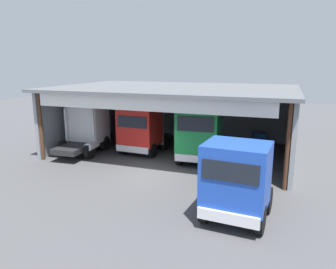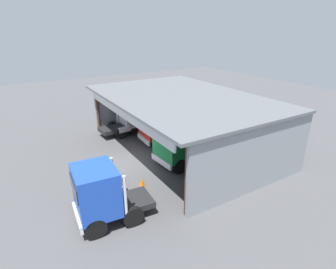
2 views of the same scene
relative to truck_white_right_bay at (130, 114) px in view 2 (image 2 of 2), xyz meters
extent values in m
plane|color=#4C4C4F|center=(5.98, -2.88, -1.92)|extent=(80.00, 80.00, 0.00)
cube|color=gray|center=(5.98, 7.49, 0.35)|extent=(15.81, 0.24, 4.54)
cube|color=gray|center=(-1.92, 2.31, 0.35)|extent=(0.24, 10.37, 4.54)
cube|color=gray|center=(13.89, 2.31, 0.35)|extent=(0.24, 10.37, 4.54)
cube|color=slate|center=(5.98, 1.99, 2.71)|extent=(16.41, 11.00, 0.20)
cylinder|color=#4C2D1E|center=(-1.67, -2.73, 0.35)|extent=(0.24, 0.24, 4.54)
cylinder|color=#4C2D1E|center=(13.64, -2.73, 0.35)|extent=(0.24, 0.24, 4.54)
cube|color=white|center=(5.98, -3.13, 2.26)|extent=(14.23, 0.12, 0.90)
cube|color=white|center=(-0.04, 0.27, 0.34)|extent=(2.51, 2.28, 2.93)
cube|color=black|center=(-0.11, 1.36, 0.85)|extent=(2.02, 0.19, 0.88)
cube|color=silver|center=(-0.11, 1.39, -1.23)|extent=(2.26, 0.30, 0.44)
cube|color=#232326|center=(0.08, -1.53, -1.20)|extent=(1.99, 3.39, 0.36)
cylinder|color=silver|center=(-1.03, -1.01, 0.00)|extent=(0.18, 0.18, 2.75)
cylinder|color=silver|center=(1.11, -0.87, 0.00)|extent=(0.18, 0.18, 2.75)
cylinder|color=silver|center=(1.12, -1.16, -1.08)|extent=(0.64, 1.23, 0.56)
cylinder|color=black|center=(-1.10, 0.63, -1.38)|extent=(0.37, 1.11, 1.09)
cylinder|color=black|center=(0.97, 0.77, -1.38)|extent=(0.37, 1.11, 1.09)
cylinder|color=black|center=(-0.96, -1.60, -1.38)|extent=(0.37, 1.11, 1.09)
cylinder|color=black|center=(1.11, -1.46, -1.38)|extent=(0.37, 1.11, 1.09)
cube|color=red|center=(3.91, 0.68, 0.15)|extent=(2.67, 2.35, 2.61)
cube|color=black|center=(3.86, -0.46, 0.60)|extent=(2.18, 0.17, 0.78)
cube|color=silver|center=(3.85, -0.49, -1.26)|extent=(2.44, 0.28, 0.44)
cube|color=#232326|center=(4.00, 2.52, -1.23)|extent=(2.08, 3.45, 0.36)
cylinder|color=silver|center=(5.13, 1.88, 0.10)|extent=(0.18, 0.18, 3.02)
cylinder|color=silver|center=(2.82, 2.00, 0.10)|extent=(0.18, 0.18, 3.02)
cylinder|color=silver|center=(2.84, 2.28, -1.11)|extent=(0.62, 1.23, 0.56)
cylinder|color=black|center=(5.02, 0.17, -1.41)|extent=(0.35, 1.04, 1.03)
cylinder|color=black|center=(2.76, 0.29, -1.41)|extent=(0.35, 1.04, 1.03)
cylinder|color=black|center=(5.13, 2.46, -1.41)|extent=(0.35, 1.04, 1.03)
cylinder|color=black|center=(2.87, 2.57, -1.41)|extent=(0.35, 1.04, 1.03)
cube|color=#197F3D|center=(8.35, -0.07, 0.38)|extent=(2.75, 2.61, 2.98)
cube|color=black|center=(8.45, -1.30, 0.91)|extent=(2.18, 0.23, 0.90)
cube|color=silver|center=(8.45, -1.33, -1.21)|extent=(2.44, 0.35, 0.44)
cube|color=#232326|center=(8.19, 1.99, -1.18)|extent=(2.21, 3.90, 0.36)
cylinder|color=silver|center=(9.39, 1.37, -0.01)|extent=(0.18, 0.18, 2.70)
cylinder|color=silver|center=(7.09, 1.19, -0.01)|extent=(0.18, 0.18, 2.70)
cylinder|color=silver|center=(7.06, 1.60, -1.06)|extent=(0.65, 1.24, 0.56)
cylinder|color=black|center=(9.52, -0.46, -1.36)|extent=(0.39, 1.15, 1.13)
cylinder|color=black|center=(7.26, -0.64, -1.36)|extent=(0.39, 1.15, 1.13)
cylinder|color=black|center=(9.32, 2.08, -1.36)|extent=(0.39, 1.15, 1.13)
cylinder|color=black|center=(7.06, 1.90, -1.36)|extent=(0.39, 1.15, 1.13)
cube|color=#1E47B7|center=(11.74, -7.14, 0.15)|extent=(2.62, 2.27, 2.50)
cube|color=black|center=(11.66, -8.21, 0.58)|extent=(2.10, 0.22, 0.75)
cube|color=silver|center=(11.66, -8.24, -1.20)|extent=(2.36, 0.33, 0.44)
cube|color=#232326|center=(11.86, -5.58, -1.17)|extent=(2.06, 2.98, 0.36)
cylinder|color=silver|center=(12.94, -6.03, -0.05)|extent=(0.18, 0.18, 2.60)
cylinder|color=silver|center=(10.72, -5.87, -0.05)|extent=(0.18, 0.18, 2.60)
cylinder|color=silver|center=(10.73, -5.80, -1.05)|extent=(0.65, 1.24, 0.56)
cylinder|color=black|center=(12.80, -7.64, -1.35)|extent=(0.38, 1.15, 1.13)
cylinder|color=black|center=(10.63, -7.48, -1.35)|extent=(0.38, 1.15, 1.13)
cylinder|color=black|center=(12.95, -5.66, -1.35)|extent=(0.38, 1.15, 1.13)
cylinder|color=black|center=(10.78, -5.50, -1.35)|extent=(0.38, 1.15, 1.13)
cylinder|color=#194CB2|center=(11.28, 6.68, -1.47)|extent=(0.58, 0.58, 0.89)
cube|color=#1E59A5|center=(11.63, 6.28, -1.42)|extent=(0.90, 0.60, 1.00)
cone|color=orange|center=(9.58, -3.51, -1.64)|extent=(0.36, 0.36, 0.56)
camera|label=1|loc=(13.36, -19.29, 4.41)|focal=34.31mm
camera|label=2|loc=(23.94, -10.20, 8.04)|focal=28.96mm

